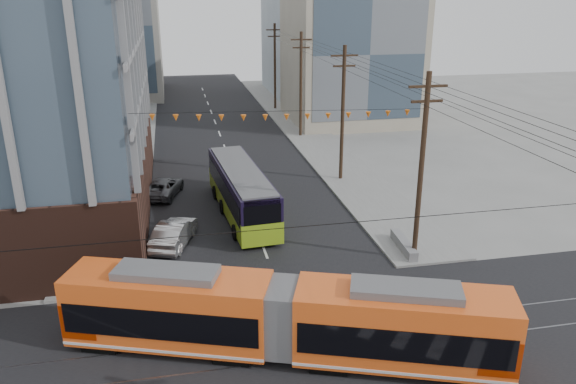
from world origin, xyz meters
name	(u,v)px	position (x,y,z in m)	size (l,w,h in m)	color
bg_bldg_nw_near	(58,46)	(-17.00, 52.00, 9.00)	(18.00, 16.00, 18.00)	#8C99A5
bg_bldg_ne_near	(350,53)	(16.00, 48.00, 8.00)	(14.00, 14.00, 16.00)	gray
bg_bldg_nw_far	(103,26)	(-14.00, 72.00, 10.00)	(16.00, 18.00, 20.00)	gray
bg_bldg_ne_far	(322,45)	(18.00, 68.00, 7.00)	(16.00, 16.00, 14.00)	#8C99A5
utility_pole_far	(275,67)	(8.50, 56.00, 5.50)	(0.30, 0.30, 11.00)	black
streetcar	(283,318)	(-0.92, 3.48, 1.83)	(19.02, 2.67, 3.66)	#ED581B
city_bus	(242,191)	(-0.57, 20.04, 1.75)	(2.67, 12.35, 3.50)	black
parked_car_silver	(174,233)	(-5.36, 15.85, 0.81)	(1.71, 4.90, 1.61)	#ACACAC
parked_car_white	(168,235)	(-5.71, 16.02, 0.64)	(1.79, 4.40, 1.28)	silver
parked_car_grey	(163,187)	(-6.03, 25.08, 0.69)	(2.27, 4.93, 1.37)	#414348
jersey_barrier	(404,246)	(8.30, 12.10, 0.36)	(0.82, 3.64, 0.73)	#54545F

